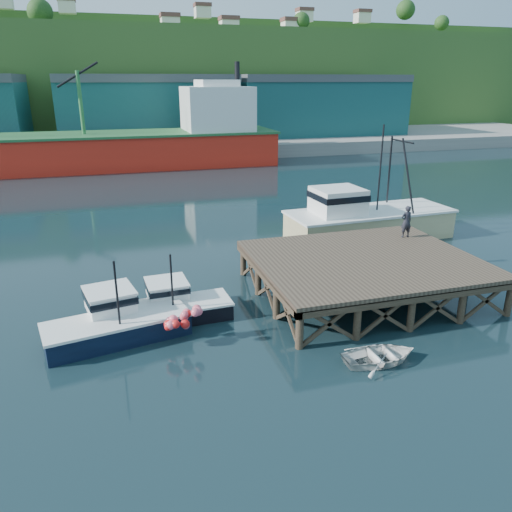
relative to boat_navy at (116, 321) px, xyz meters
name	(u,v)px	position (x,y,z in m)	size (l,w,h in m)	color
ground	(270,305)	(8.00, 1.20, -0.82)	(300.00, 300.00, 0.00)	black
wharf	(366,262)	(13.50, 1.01, 1.12)	(12.00, 10.00, 2.62)	brown
far_quay	(148,141)	(8.00, 71.20, 0.18)	(160.00, 40.00, 2.00)	gray
warehouse_mid	(148,111)	(8.00, 66.20, 5.68)	(28.00, 16.00, 9.00)	#185150
warehouse_right	(314,108)	(38.00, 66.20, 5.68)	(30.00, 16.00, 9.00)	#185150
cargo_ship	(97,144)	(-0.46, 49.20, 2.49)	(55.50, 10.00, 13.75)	red
hillside	(132,81)	(8.00, 101.20, 10.18)	(220.00, 50.00, 22.00)	#2D511E
boat_navy	(116,321)	(0.00, 0.00, 0.00)	(6.86, 4.21, 4.08)	black
boat_black	(170,305)	(2.70, 1.23, -0.14)	(6.06, 5.09, 3.68)	black
trawler	(366,216)	(18.68, 10.46, 0.91)	(12.76, 5.10, 8.40)	#CABA83
dinghy	(380,355)	(10.66, -5.62, -0.48)	(2.35, 3.29, 0.68)	silver
dockworker	(406,222)	(17.74, 3.92, 2.31)	(0.73, 0.48, 2.00)	black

